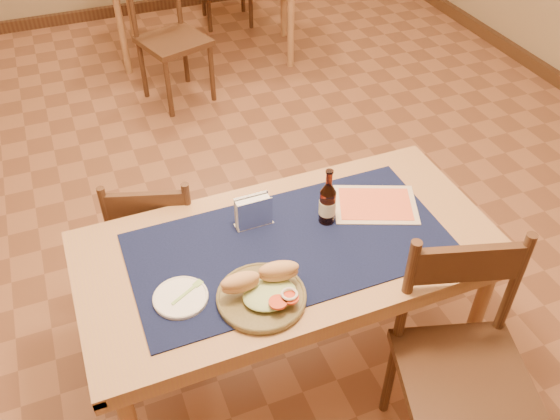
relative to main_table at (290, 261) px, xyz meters
name	(u,v)px	position (x,y,z in m)	size (l,w,h in m)	color
room	(216,2)	(0.00, 0.80, 0.73)	(6.04, 7.04, 2.84)	#925C3F
main_table	(290,261)	(0.00, 0.00, 0.00)	(1.60, 0.80, 0.75)	#A16E4C
placemat	(290,245)	(0.00, 0.00, 0.09)	(1.20, 0.60, 0.01)	#10153B
baseboard	(233,242)	(0.00, 0.80, -0.62)	(6.00, 7.00, 0.10)	#432A18
chair_main_far	(159,237)	(-0.42, 0.57, -0.23)	(0.49, 0.49, 0.85)	#432A18
chair_main_near	(462,364)	(0.44, -0.57, -0.16)	(0.57, 0.57, 0.99)	#432A18
chair_back_near	(170,36)	(0.13, 2.56, -0.18)	(0.54, 0.54, 0.94)	#432A18
sandwich_plate	(263,292)	(-0.19, -0.21, 0.12)	(0.31, 0.31, 0.12)	brown
side_plate	(181,297)	(-0.45, -0.11, 0.10)	(0.19, 0.19, 0.02)	white
fork	(189,290)	(-0.42, -0.09, 0.10)	(0.13, 0.08, 0.00)	#95C66D
beer_bottle	(327,203)	(0.19, 0.07, 0.18)	(0.07, 0.07, 0.25)	#43180C
napkin_holder	(253,212)	(-0.09, 0.16, 0.15)	(0.15, 0.06, 0.13)	silver
menu_card	(375,204)	(0.42, 0.09, 0.09)	(0.40, 0.35, 0.01)	beige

